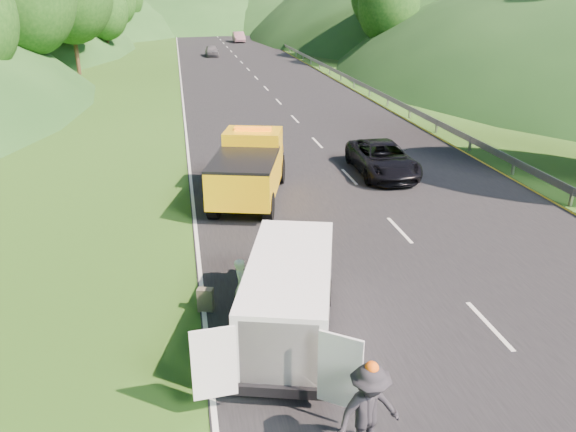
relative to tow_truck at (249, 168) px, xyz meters
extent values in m
plane|color=#38661E|center=(1.65, -8.12, -1.28)|extent=(320.00, 320.00, 0.00)
cube|color=black|center=(4.65, 31.88, -1.27)|extent=(14.00, 200.00, 0.02)
cube|color=gray|center=(11.95, 44.38, -1.28)|extent=(0.06, 140.00, 1.52)
cylinder|color=black|center=(-0.40, 2.21, -0.77)|extent=(0.63, 1.10, 1.04)
cylinder|color=black|center=(1.50, 1.67, -0.77)|extent=(0.63, 1.10, 1.04)
cylinder|color=black|center=(-1.53, -1.79, -0.77)|extent=(0.63, 1.10, 1.04)
cylinder|color=black|center=(0.37, -2.33, -0.77)|extent=(0.63, 1.10, 1.04)
cube|color=yellow|center=(0.31, 1.09, 0.22)|extent=(2.60, 2.21, 1.97)
cube|color=yellow|center=(-0.33, -1.16, -0.04)|extent=(3.16, 4.02, 1.35)
cube|color=black|center=(-0.33, -1.16, 0.69)|extent=(3.16, 4.02, 0.10)
cube|color=black|center=(0.65, 2.29, -0.35)|extent=(2.34, 1.76, 0.73)
cube|color=black|center=(0.82, 2.89, -0.56)|extent=(2.15, 0.79, 0.52)
cube|color=yellow|center=(0.75, 2.64, 0.32)|extent=(2.22, 1.35, 1.14)
cube|color=orange|center=(0.31, 1.09, 1.26)|extent=(1.47, 0.65, 0.17)
cube|color=black|center=(0.51, 1.79, 0.58)|extent=(1.92, 0.62, 0.93)
cylinder|color=black|center=(-0.63, -7.91, -0.92)|extent=(0.46, 0.77, 0.72)
cylinder|color=black|center=(0.93, -8.36, -0.92)|extent=(0.46, 0.77, 0.72)
cylinder|color=black|center=(-1.49, -10.87, -0.92)|extent=(0.46, 0.77, 0.72)
cylinder|color=black|center=(0.07, -11.32, -0.92)|extent=(0.46, 0.77, 0.72)
cube|color=white|center=(-0.30, -9.70, -0.06)|extent=(3.09, 5.03, 1.67)
cube|color=white|center=(0.39, -7.31, -0.42)|extent=(1.96, 1.29, 0.90)
cube|color=black|center=(0.34, -7.49, 0.30)|extent=(1.69, 0.76, 0.75)
cube|color=black|center=(-0.95, -11.92, -0.06)|extent=(1.50, 0.51, 1.45)
cube|color=white|center=(-2.19, -11.98, -0.06)|extent=(0.86, 0.11, 1.54)
cube|color=white|center=(0.07, -12.64, -0.06)|extent=(0.73, 0.55, 1.54)
cube|color=black|center=(-0.97, -12.00, -0.88)|extent=(1.78, 0.63, 0.23)
imported|color=white|center=(-1.27, -8.36, -1.28)|extent=(0.46, 0.59, 1.52)
imported|color=tan|center=(-0.26, -9.66, -1.28)|extent=(0.63, 0.55, 1.10)
cube|color=brown|center=(-2.18, -8.07, -0.96)|extent=(0.45, 0.33, 0.64)
imported|color=black|center=(6.21, 2.04, -1.28)|extent=(2.52, 5.15, 1.41)
imported|color=#504E53|center=(1.80, 50.59, -1.28)|extent=(1.52, 3.79, 1.29)
imported|color=#79515B|center=(7.13, 69.17, -1.28)|extent=(1.61, 4.61, 1.52)
camera|label=1|loc=(-2.47, -20.78, 6.47)|focal=35.00mm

